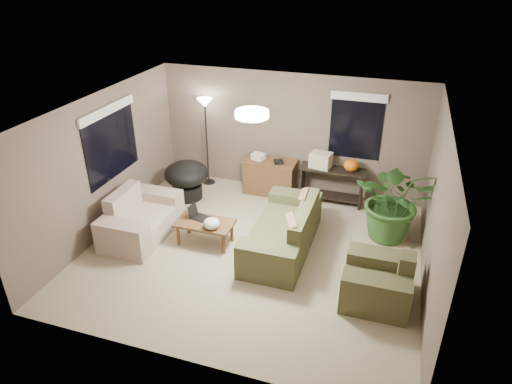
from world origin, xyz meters
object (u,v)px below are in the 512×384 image
(floor_lamp, at_px, (205,113))
(houseplant, at_px, (394,208))
(coffee_table, at_px, (205,225))
(console_table, at_px, (332,183))
(desk, at_px, (270,177))
(cat_scratching_post, at_px, (403,232))
(papasan_chair, at_px, (187,177))
(armchair, at_px, (378,283))
(loveseat, at_px, (140,220))
(main_sofa, at_px, (285,233))

(floor_lamp, relative_size, houseplant, 1.27)
(coffee_table, distance_m, console_table, 2.83)
(desk, relative_size, cat_scratching_post, 2.20)
(papasan_chair, relative_size, cat_scratching_post, 1.84)
(papasan_chair, bearing_deg, desk, 24.94)
(armchair, distance_m, papasan_chair, 4.49)
(loveseat, distance_m, console_table, 3.80)
(loveseat, bearing_deg, floor_lamp, 82.27)
(coffee_table, xyz_separation_m, cat_scratching_post, (3.29, 1.07, -0.14))
(papasan_chair, xyz_separation_m, houseplant, (4.10, -0.25, 0.12))
(desk, distance_m, papasan_chair, 1.72)
(floor_lamp, height_order, houseplant, floor_lamp)
(coffee_table, distance_m, desk, 2.22)
(cat_scratching_post, bearing_deg, coffee_table, -161.97)
(desk, relative_size, floor_lamp, 0.58)
(main_sofa, height_order, coffee_table, main_sofa)
(console_table, height_order, cat_scratching_post, console_table)
(main_sofa, height_order, houseplant, houseplant)
(desk, bearing_deg, console_table, -0.02)
(loveseat, relative_size, coffee_table, 1.60)
(loveseat, relative_size, cat_scratching_post, 3.20)
(main_sofa, bearing_deg, floor_lamp, 139.25)
(desk, height_order, console_table, same)
(armchair, relative_size, console_table, 0.77)
(console_table, height_order, papasan_chair, papasan_chair)
(cat_scratching_post, bearing_deg, floor_lamp, 164.65)
(papasan_chair, bearing_deg, console_table, 14.22)
(coffee_table, bearing_deg, loveseat, -174.55)
(coffee_table, xyz_separation_m, console_table, (1.84, 2.16, 0.08))
(papasan_chair, bearing_deg, houseplant, -3.42)
(loveseat, bearing_deg, console_table, 36.76)
(main_sofa, distance_m, floor_lamp, 3.24)
(armchair, distance_m, cat_scratching_post, 1.69)
(console_table, bearing_deg, floor_lamp, 178.69)
(coffee_table, height_order, floor_lamp, floor_lamp)
(main_sofa, relative_size, cat_scratching_post, 4.40)
(console_table, bearing_deg, houseplant, -37.90)
(main_sofa, relative_size, papasan_chair, 2.39)
(floor_lamp, relative_size, cat_scratching_post, 3.82)
(coffee_table, bearing_deg, desk, 76.01)
(floor_lamp, xyz_separation_m, cat_scratching_post, (4.18, -1.15, -1.38))
(floor_lamp, bearing_deg, coffee_table, -68.18)
(armchair, height_order, houseplant, houseplant)
(main_sofa, distance_m, papasan_chair, 2.65)
(houseplant, bearing_deg, armchair, -93.13)
(armchair, distance_m, coffee_table, 3.04)
(armchair, height_order, cat_scratching_post, armchair)
(loveseat, xyz_separation_m, houseplant, (4.29, 1.30, 0.29))
(papasan_chair, bearing_deg, armchair, -26.82)
(loveseat, relative_size, armchair, 1.60)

